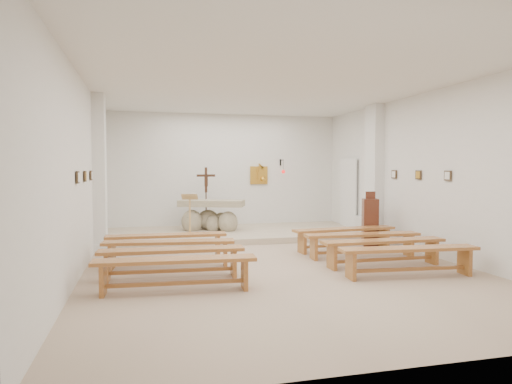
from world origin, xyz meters
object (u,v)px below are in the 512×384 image
object	(u,v)px
lectern	(190,215)
bench_right_second	(362,239)
bench_right_front	(344,234)
bench_right_third	(383,246)
altar	(211,217)
bench_left_second	(169,247)
crucifix_stand	(206,193)
bench_left_front	(167,240)
bench_right_fourth	(409,255)
bench_left_fourth	(176,267)
bench_left_third	(172,256)
donation_pedestal	(370,222)

from	to	relation	value
lectern	bench_right_second	world-z (taller)	lectern
bench_right_front	bench_right_third	xyz separation A→B (m)	(0.00, -1.72, 0.00)
altar	bench_right_front	xyz separation A→B (m)	(2.60, -3.05, -0.12)
bench_left_second	bench_right_front	bearing A→B (deg)	19.64
crucifix_stand	bench_left_front	size ratio (longest dim) A/B	0.71
bench_right_third	bench_right_fourth	world-z (taller)	same
lectern	bench_left_front	xyz separation A→B (m)	(-0.68, -2.00, -0.31)
bench_right_fourth	bench_left_fourth	bearing A→B (deg)	-175.46
bench_left_third	bench_right_third	world-z (taller)	same
bench_left_third	bench_right_second	bearing A→B (deg)	15.72
crucifix_stand	bench_right_fourth	distance (m)	6.66
donation_pedestal	bench_left_second	world-z (taller)	donation_pedestal
donation_pedestal	bench_left_second	xyz separation A→B (m)	(-4.83, -1.31, -0.19)
bench_right_front	bench_left_third	world-z (taller)	same
bench_right_third	bench_left_fourth	world-z (taller)	same
donation_pedestal	bench_left_third	bearing A→B (deg)	-138.25
donation_pedestal	bench_left_fourth	distance (m)	5.71
bench_left_front	bench_right_fourth	bearing A→B (deg)	-31.56
altar	bench_right_fourth	xyz separation A→B (m)	(2.60, -5.63, -0.12)
crucifix_stand	bench_right_second	bearing A→B (deg)	-59.07
bench_right_fourth	bench_right_third	bearing A→B (deg)	94.54
altar	bench_left_fourth	size ratio (longest dim) A/B	0.78
lectern	donation_pedestal	bearing A→B (deg)	-9.38
crucifix_stand	bench_left_second	bearing A→B (deg)	-107.27
bench_left_front	bench_right_second	world-z (taller)	same
crucifix_stand	bench_left_second	distance (m)	4.59
crucifix_stand	donation_pedestal	size ratio (longest dim) A/B	1.33
bench_left_fourth	bench_right_fourth	bearing A→B (deg)	3.93
altar	bench_right_fourth	bearing A→B (deg)	-44.50
bench_right_front	bench_right_second	world-z (taller)	same
bench_left_front	bench_right_fourth	distance (m)	4.73
donation_pedestal	bench_right_fourth	world-z (taller)	donation_pedestal
bench_right_second	bench_left_third	size ratio (longest dim) A/B	1.00
crucifix_stand	bench_left_third	bearing A→B (deg)	-104.64
lectern	bench_right_third	distance (m)	4.97
crucifix_stand	bench_right_second	xyz separation A→B (m)	(2.67, -4.33, -0.77)
donation_pedestal	bench_left_third	world-z (taller)	donation_pedestal
lectern	bench_left_third	distance (m)	3.80
bench_right_fourth	bench_left_third	bearing A→B (deg)	172.28
crucifix_stand	bench_left_fourth	distance (m)	6.24
lectern	bench_right_front	xyz separation A→B (m)	(3.28, -2.00, -0.31)
lectern	bench_left_second	xyz separation A→B (m)	(-0.68, -2.86, -0.31)
altar	bench_left_third	xyz separation A→B (m)	(-1.36, -4.77, -0.12)
crucifix_stand	bench_right_third	xyz separation A→B (m)	(2.67, -5.20, -0.77)
lectern	bench_right_front	world-z (taller)	lectern
altar	bench_right_front	bearing A→B (deg)	-28.85
crucifix_stand	bench_right_second	world-z (taller)	crucifix_stand
lectern	bench_right_fourth	xyz separation A→B (m)	(3.28, -4.58, -0.31)
bench_left_fourth	donation_pedestal	bearing A→B (deg)	36.00
bench_right_front	bench_left_second	xyz separation A→B (m)	(-3.96, -0.86, 0.00)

